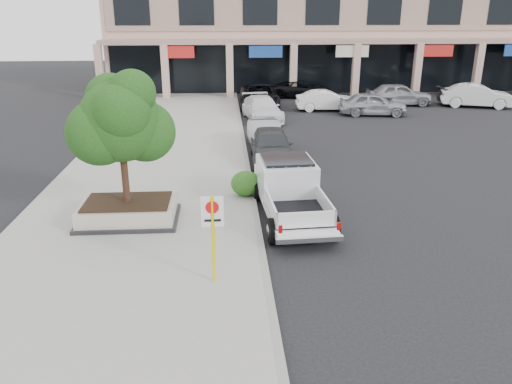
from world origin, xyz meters
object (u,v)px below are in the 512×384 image
planter (128,211)px  curb_car_c (262,108)px  lot_car_d (303,89)px  pickup_truck (292,192)px  lot_car_e (399,94)px  curb_car_d (259,96)px  lot_car_c (471,96)px  lot_car_f (477,96)px  curb_car_b (265,135)px  curb_car_a (271,145)px  no_parking_sign (213,227)px  lot_car_a (373,104)px  lot_car_b (327,101)px  planter_tree (125,121)px

planter → curb_car_c: curb_car_c is taller
planter → lot_car_d: 26.39m
pickup_truck → lot_car_e: size_ratio=1.20×
curb_car_d → lot_car_c: size_ratio=1.25×
lot_car_f → curb_car_b: bearing=140.6°
curb_car_a → curb_car_b: bearing=93.6°
curb_car_c → lot_car_d: size_ratio=1.03×
curb_car_a → lot_car_d: bearing=78.0°
curb_car_a → lot_car_d: size_ratio=0.95×
no_parking_sign → lot_car_d: no_parking_sign is taller
curb_car_d → lot_car_a: size_ratio=1.33×
curb_car_a → lot_car_e: bearing=53.9°
lot_car_b → curb_car_b: bearing=154.8°
no_parking_sign → curb_car_d: no_parking_sign is taller
curb_car_b → pickup_truck: bearing=-91.3°
no_parking_sign → lot_car_b: 24.41m
curb_car_a → lot_car_b: size_ratio=1.09×
no_parking_sign → curb_car_c: no_parking_sign is taller
curb_car_a → curb_car_c: (0.31, 9.47, -0.06)m
planter → lot_car_a: 21.69m
no_parking_sign → lot_car_e: size_ratio=0.48×
curb_car_d → lot_car_b: 4.84m
curb_car_b → lot_car_e: lot_car_e is taller
pickup_truck → lot_car_c: bearing=48.4°
lot_car_c → curb_car_d: bearing=91.6°
curb_car_a → lot_car_b: 13.26m
lot_car_b → lot_car_f: 11.10m
lot_car_b → lot_car_c: (11.04, 1.45, -0.01)m
lot_car_a → no_parking_sign: bearing=161.3°
lot_car_a → planter: bearing=149.8°
lot_car_c → lot_car_d: (-11.83, 4.01, -0.01)m
lot_car_a → lot_car_e: size_ratio=0.93×
lot_car_d → planter: bearing=175.9°
curb_car_a → curb_car_b: size_ratio=1.09×
curb_car_c → lot_car_f: lot_car_f is taller
pickup_truck → lot_car_a: 18.71m
no_parking_sign → pickup_truck: bearing=59.7°
lot_car_a → lot_car_d: lot_car_a is taller
no_parking_sign → curb_car_d: (2.92, 24.75, -0.81)m
planter_tree → curb_car_b: bearing=60.5°
no_parking_sign → lot_car_d: size_ratio=0.48×
curb_car_a → lot_car_b: curb_car_a is taller
pickup_truck → lot_car_e: 23.17m
lot_car_c → lot_car_e: size_ratio=0.99×
curb_car_a → lot_car_e: (10.73, 13.95, 0.03)m
lot_car_b → curb_car_d: bearing=73.4°
planter → lot_car_f: 29.14m
planter → lot_car_d: bearing=68.8°
pickup_truck → curb_car_b: size_ratio=1.35×
curb_car_b → lot_car_f: lot_car_f is taller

